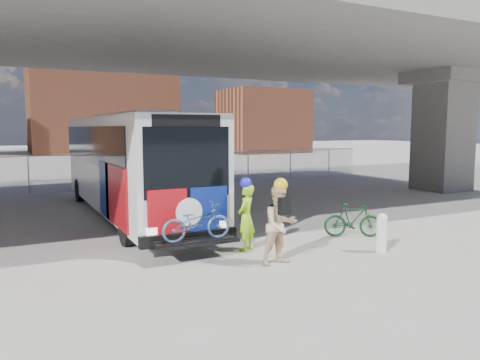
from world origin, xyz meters
TOP-DOWN VIEW (x-y plane):
  - ground at (0.00, 0.00)m, footprint 160.00×160.00m
  - bus at (-2.00, 4.25)m, footprint 2.67×12.90m
  - overpass at (0.00, 4.00)m, footprint 40.00×16.00m
  - chainlink_fence at (0.00, 12.00)m, footprint 30.00×0.06m
  - brick_buildings at (1.23, 48.23)m, footprint 54.00×22.00m
  - smokestack at (14.00, 55.00)m, footprint 2.20×2.20m
  - bollard at (2.49, -3.81)m, footprint 0.27×0.27m
  - cyclist_hivis at (-0.52, -2.07)m, footprint 0.76×0.74m
  - cyclist_tan at (-0.39, -3.53)m, footprint 0.96×0.77m
  - bike_parked at (2.97, -2.15)m, footprint 1.69×1.25m

SIDE VIEW (x-z plane):
  - ground at x=0.00m, z-range 0.00..0.00m
  - bike_parked at x=2.97m, z-range 0.00..1.01m
  - bollard at x=2.49m, z-range 0.04..1.06m
  - cyclist_hivis at x=-0.52m, z-range -0.04..1.89m
  - cyclist_tan at x=-0.39m, z-range -0.06..1.98m
  - chainlink_fence at x=0.00m, z-range -13.58..16.42m
  - bus at x=-2.00m, z-range 0.26..3.95m
  - brick_buildings at x=1.23m, z-range -0.58..11.42m
  - overpass at x=0.00m, z-range 2.57..10.52m
  - smokestack at x=14.00m, z-range 0.00..25.00m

